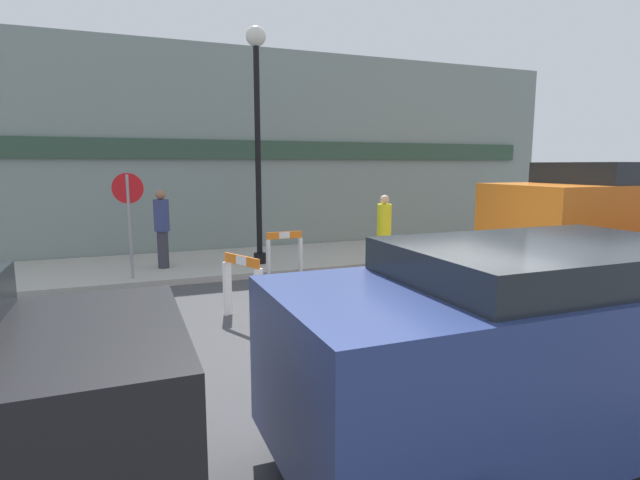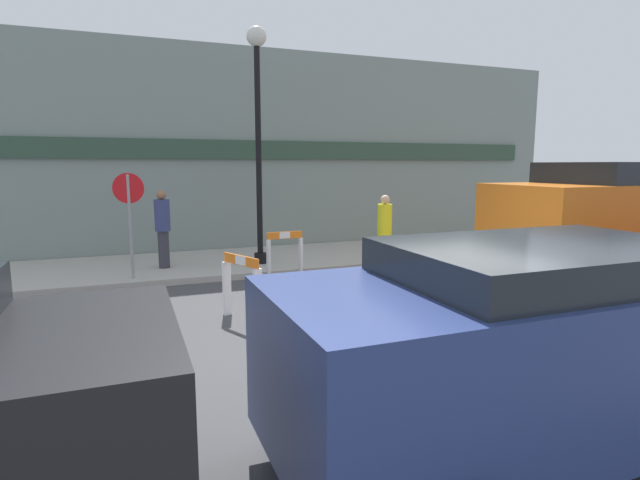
% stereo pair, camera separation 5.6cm
% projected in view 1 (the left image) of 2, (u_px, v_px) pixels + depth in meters
% --- Properties ---
extents(ground_plane, '(60.00, 60.00, 0.00)m').
position_uv_depth(ground_plane, '(445.00, 337.00, 7.03)').
color(ground_plane, '#424244').
extents(sidewalk_slab, '(18.00, 3.30, 0.13)m').
position_uv_depth(sidewalk_slab, '(301.00, 257.00, 12.68)').
color(sidewalk_slab, '#ADA89E').
rests_on(sidewalk_slab, ground_plane).
extents(storefront_facade, '(18.00, 0.22, 5.50)m').
position_uv_depth(storefront_facade, '(280.00, 152.00, 13.86)').
color(storefront_facade, gray).
rests_on(storefront_facade, ground_plane).
extents(streetlamp_post, '(0.44, 0.44, 5.25)m').
position_uv_depth(streetlamp_post, '(257.00, 114.00, 11.08)').
color(streetlamp_post, black).
rests_on(streetlamp_post, sidewalk_slab).
extents(stop_sign, '(0.59, 0.14, 2.11)m').
position_uv_depth(stop_sign, '(129.00, 208.00, 9.81)').
color(stop_sign, gray).
rests_on(stop_sign, sidewalk_slab).
extents(barricade_0, '(0.47, 0.83, 1.02)m').
position_uv_depth(barricade_0, '(242.00, 286.00, 7.69)').
color(barricade_0, white).
rests_on(barricade_0, ground_plane).
extents(barricade_1, '(0.98, 0.29, 1.08)m').
position_uv_depth(barricade_1, '(405.00, 287.00, 7.43)').
color(barricade_1, white).
rests_on(barricade_1, ground_plane).
extents(barricade_2, '(0.18, 0.93, 0.98)m').
position_uv_depth(barricade_2, '(413.00, 260.00, 9.85)').
color(barricade_2, white).
rests_on(barricade_2, ground_plane).
extents(barricade_3, '(0.78, 0.15, 1.00)m').
position_uv_depth(barricade_3, '(285.00, 253.00, 10.59)').
color(barricade_3, white).
rests_on(barricade_3, ground_plane).
extents(traffic_cone_0, '(0.30, 0.30, 0.62)m').
position_uv_depth(traffic_cone_0, '(426.00, 287.00, 8.65)').
color(traffic_cone_0, black).
rests_on(traffic_cone_0, ground_plane).
extents(traffic_cone_1, '(0.30, 0.30, 0.63)m').
position_uv_depth(traffic_cone_1, '(294.00, 305.00, 7.51)').
color(traffic_cone_1, black).
rests_on(traffic_cone_1, ground_plane).
extents(traffic_cone_2, '(0.30, 0.30, 0.66)m').
position_uv_depth(traffic_cone_2, '(310.00, 312.00, 7.14)').
color(traffic_cone_2, black).
rests_on(traffic_cone_2, ground_plane).
extents(person_worker, '(0.44, 0.44, 1.74)m').
position_uv_depth(person_worker, '(384.00, 231.00, 11.07)').
color(person_worker, '#33333D').
rests_on(person_worker, ground_plane).
extents(person_pedestrian, '(0.43, 0.43, 1.72)m').
position_uv_depth(person_pedestrian, '(162.00, 226.00, 10.93)').
color(person_pedestrian, '#33333D').
rests_on(person_pedestrian, sidewalk_slab).
extents(parked_car_1, '(4.50, 1.95, 1.79)m').
position_uv_depth(parked_car_1, '(544.00, 336.00, 4.09)').
color(parked_car_1, navy).
rests_on(parked_car_1, ground_plane).
extents(work_van, '(5.09, 2.14, 2.44)m').
position_uv_depth(work_van, '(621.00, 223.00, 9.21)').
color(work_van, '#D16619').
rests_on(work_van, ground_plane).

